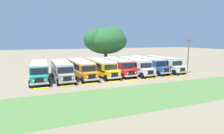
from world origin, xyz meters
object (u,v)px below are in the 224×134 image
object	(u,v)px
broad_shade_tree	(105,40)
parked_bus_slot_2	(81,68)
parked_bus_slot_1	(62,69)
parked_bus_slot_5	(134,65)
utility_pole	(188,54)
parked_bus_slot_7	(163,63)
parked_bus_slot_3	(101,67)
parked_bus_slot_6	(147,64)
parked_bus_slot_4	(116,65)
parked_bus_slot_0	(40,70)

from	to	relation	value
broad_shade_tree	parked_bus_slot_2	bearing A→B (deg)	-127.32
parked_bus_slot_1	parked_bus_slot_2	world-z (taller)	same
parked_bus_slot_5	utility_pole	world-z (taller)	utility_pole
parked_bus_slot_2	parked_bus_slot_7	xyz separation A→B (m)	(17.23, 0.12, 0.00)
parked_bus_slot_2	broad_shade_tree	bearing A→B (deg)	139.27
parked_bus_slot_3	parked_bus_slot_6	size ratio (longest dim) A/B	1.00
parked_bus_slot_2	parked_bus_slot_5	world-z (taller)	same
parked_bus_slot_4	parked_bus_slot_5	bearing A→B (deg)	75.27
broad_shade_tree	parked_bus_slot_3	bearing A→B (deg)	-113.90
parked_bus_slot_4	utility_pole	bearing A→B (deg)	68.55
broad_shade_tree	parked_bus_slot_0	bearing A→B (deg)	-144.10
parked_bus_slot_5	parked_bus_slot_3	bearing A→B (deg)	-92.82
parked_bus_slot_1	parked_bus_slot_7	bearing A→B (deg)	89.87
parked_bus_slot_0	parked_bus_slot_6	xyz separation A→B (m)	(20.34, 0.36, 0.00)
parked_bus_slot_4	parked_bus_slot_7	size ratio (longest dim) A/B	1.00
parked_bus_slot_3	parked_bus_slot_7	distance (m)	13.64
parked_bus_slot_7	parked_bus_slot_1	bearing A→B (deg)	-89.25
parked_bus_slot_1	utility_pole	bearing A→B (deg)	79.70
parked_bus_slot_1	parked_bus_slot_4	xyz separation A→B (m)	(10.10, 0.69, 0.00)
parked_bus_slot_3	parked_bus_slot_0	bearing A→B (deg)	-94.25
parked_bus_slot_3	parked_bus_slot_1	bearing A→B (deg)	-91.53
utility_pole	parked_bus_slot_1	bearing A→B (deg)	170.73
parked_bus_slot_0	parked_bus_slot_1	size ratio (longest dim) A/B	1.00
parked_bus_slot_6	parked_bus_slot_7	size ratio (longest dim) A/B	1.01
parked_bus_slot_2	utility_pole	world-z (taller)	utility_pole
parked_bus_slot_4	parked_bus_slot_5	size ratio (longest dim) A/B	1.00
parked_bus_slot_3	parked_bus_slot_2	bearing A→B (deg)	-92.75
parked_bus_slot_3	parked_bus_slot_5	size ratio (longest dim) A/B	1.01
parked_bus_slot_7	parked_bus_slot_0	bearing A→B (deg)	-90.25
parked_bus_slot_5	utility_pole	bearing A→B (deg)	68.68
parked_bus_slot_4	parked_bus_slot_7	world-z (taller)	same
broad_shade_tree	utility_pole	bearing A→B (deg)	-53.10
parked_bus_slot_0	utility_pole	xyz separation A→B (m)	(26.65, -4.16, 2.06)
parked_bus_slot_4	parked_bus_slot_7	xyz separation A→B (m)	(10.43, -0.37, 0.00)
parked_bus_slot_0	parked_bus_slot_7	world-z (taller)	same
parked_bus_slot_1	parked_bus_slot_2	xyz separation A→B (m)	(3.30, 0.20, 0.00)
parked_bus_slot_5	parked_bus_slot_7	bearing A→B (deg)	92.70
parked_bus_slot_5	broad_shade_tree	world-z (taller)	broad_shade_tree
parked_bus_slot_1	parked_bus_slot_6	distance (m)	16.96
parked_bus_slot_5	parked_bus_slot_7	xyz separation A→B (m)	(7.03, 0.36, 0.00)
parked_bus_slot_3	parked_bus_slot_4	xyz separation A→B (m)	(3.20, 0.43, 0.00)
parked_bus_slot_1	utility_pole	world-z (taller)	utility_pole
parked_bus_slot_6	parked_bus_slot_0	bearing A→B (deg)	-92.62
utility_pole	parked_bus_slot_0	bearing A→B (deg)	171.13
parked_bus_slot_4	broad_shade_tree	xyz separation A→B (m)	(1.74, 10.71, 4.70)
parked_bus_slot_1	parked_bus_slot_3	world-z (taller)	same
parked_bus_slot_4	broad_shade_tree	world-z (taller)	broad_shade_tree
parked_bus_slot_2	parked_bus_slot_5	bearing A→B (deg)	85.24
parked_bus_slot_3	parked_bus_slot_5	distance (m)	6.61
parked_bus_slot_0	parked_bus_slot_1	xyz separation A→B (m)	(3.40, -0.37, 0.00)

